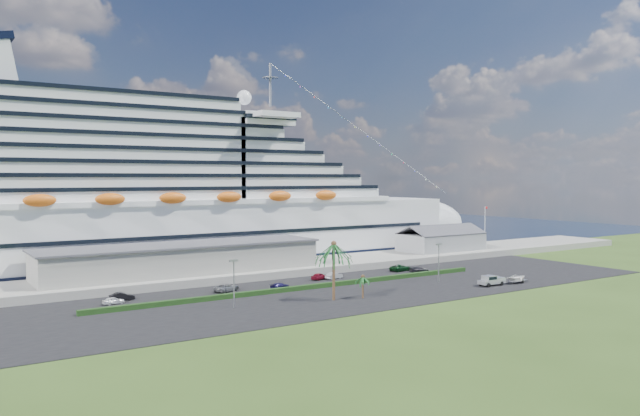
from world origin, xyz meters
TOP-DOWN VIEW (x-y plane):
  - ground at (0.00, 0.00)m, footprint 420.00×420.00m
  - asphalt_lot at (0.00, 11.00)m, footprint 140.00×38.00m
  - wharf at (0.00, 40.00)m, footprint 240.00×20.00m
  - water at (0.00, 130.00)m, footprint 420.00×160.00m
  - cruise_ship at (-21.53, 64.00)m, footprint 191.00×38.00m
  - terminal_building at (-25.00, 40.00)m, footprint 61.00×15.00m
  - port_shed at (52.00, 40.00)m, footprint 24.00×12.31m
  - flagpole at (70.04, 40.00)m, footprint 1.08×0.16m
  - hedge at (-8.00, 16.00)m, footprint 88.00×1.10m
  - lamp_post_left at (-28.00, 8.00)m, footprint 1.60×0.35m
  - lamp_post_right at (20.00, 8.00)m, footprint 1.60×0.35m
  - palm_tall at (-10.00, 4.00)m, footprint 8.82×8.82m
  - palm_short at (-4.50, 2.50)m, footprint 3.53×3.53m
  - parked_car_0 at (-44.47, 22.42)m, footprint 3.95×2.04m
  - parked_car_1 at (-42.35, 24.82)m, footprint 4.66×2.10m
  - parked_car_2 at (-22.53, 22.79)m, footprint 6.16×4.67m
  - parked_car_3 at (-12.55, 19.23)m, footprint 4.59×2.56m
  - parked_car_4 at (0.42, 24.59)m, footprint 4.72×3.12m
  - parked_car_5 at (3.57, 23.60)m, footprint 4.62×2.55m
  - parked_car_6 at (23.48, 24.36)m, footprint 5.88×3.07m
  - parked_car_7 at (25.30, 19.82)m, footprint 5.29×2.87m
  - pickup_truck at (25.83, -1.35)m, footprint 6.18×2.47m
  - boat_trailer at (33.11, -2.19)m, footprint 6.22×4.53m

SIDE VIEW (x-z plane):
  - ground at x=0.00m, z-range 0.00..0.00m
  - water at x=0.00m, z-range 0.00..0.02m
  - asphalt_lot at x=0.00m, z-range 0.00..0.12m
  - hedge at x=-8.00m, z-range 0.12..1.02m
  - parked_car_3 at x=-12.55m, z-range 0.12..1.38m
  - parked_car_0 at x=-44.47m, z-range 0.12..1.41m
  - parked_car_5 at x=3.57m, z-range 0.12..1.56m
  - parked_car_7 at x=25.30m, z-range 0.12..1.58m
  - parked_car_1 at x=-42.35m, z-range 0.12..1.61m
  - parked_car_4 at x=0.42m, z-range 0.12..1.61m
  - parked_car_2 at x=-22.53m, z-range 0.12..1.68m
  - wharf at x=0.00m, z-range 0.00..1.80m
  - parked_car_6 at x=23.48m, z-range 0.12..1.70m
  - boat_trailer at x=33.11m, z-range 0.40..2.13m
  - pickup_truck at x=25.83m, z-range 0.23..2.38m
  - palm_short at x=-4.50m, z-range 1.38..5.95m
  - port_shed at x=52.00m, z-range 0.71..8.08m
  - terminal_building at x=-25.00m, z-range 1.86..8.16m
  - lamp_post_left at x=-28.00m, z-range 1.21..9.48m
  - lamp_post_right at x=20.00m, z-range 1.21..9.48m
  - flagpole at x=70.04m, z-range 2.27..14.27m
  - palm_tall at x=-10.00m, z-range 3.64..14.77m
  - cruise_ship at x=-21.53m, z-range -10.31..43.69m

